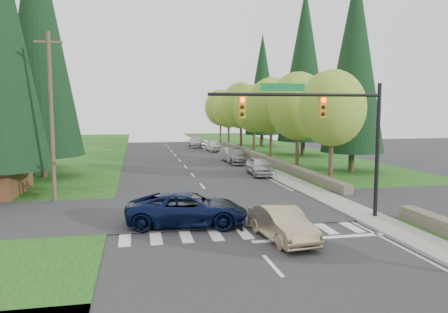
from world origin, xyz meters
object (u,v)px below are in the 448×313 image
object	(u,v)px
suv_navy	(188,209)
parked_car_d	(214,145)
parked_car_c	(232,155)
parked_car_e	(197,142)
parked_car_a	(260,166)
sedan_champagne	(282,224)
parked_car_b	(237,156)

from	to	relation	value
suv_navy	parked_car_d	bearing A→B (deg)	-3.98
parked_car_c	parked_car_e	world-z (taller)	parked_car_e
suv_navy	parked_car_a	world-z (taller)	suv_navy
sedan_champagne	parked_car_b	bearing A→B (deg)	74.10
parked_car_a	parked_car_d	world-z (taller)	parked_car_a
parked_car_b	parked_car_e	bearing A→B (deg)	91.85
suv_navy	parked_car_c	xyz separation A→B (m)	(7.58, 24.53, -0.05)
sedan_champagne	parked_car_c	distance (m)	27.96
parked_car_c	parked_car_e	distance (m)	19.28
sedan_champagne	parked_car_d	world-z (taller)	parked_car_d
parked_car_b	parked_car_e	distance (m)	20.51
sedan_champagne	parked_car_d	distance (m)	40.26
parked_car_b	parked_car_d	bearing A→B (deg)	87.89
parked_car_d	parked_car_b	bearing A→B (deg)	-94.30
parked_car_d	parked_car_e	distance (m)	7.04
parked_car_b	parked_car_c	world-z (taller)	parked_car_b
parked_car_b	parked_car_c	distance (m)	1.24
parked_car_a	parked_car_e	bearing A→B (deg)	95.46
suv_navy	parked_car_e	world-z (taller)	suv_navy
parked_car_a	parked_car_b	distance (m)	8.46
sedan_champagne	parked_car_b	size ratio (longest dim) A/B	0.80
sedan_champagne	parked_car_c	size ratio (longest dim) A/B	0.95
parked_car_e	parked_car_a	bearing A→B (deg)	-84.25
parked_car_c	parked_car_e	size ratio (longest dim) A/B	0.85
parked_car_d	parked_car_e	xyz separation A→B (m)	(-1.40, 6.90, 0.02)
suv_navy	parked_car_b	world-z (taller)	suv_navy
parked_car_a	suv_navy	bearing A→B (deg)	-115.34
parked_car_b	parked_car_e	xyz separation A→B (m)	(-1.37, 20.46, -0.00)
parked_car_e	sedan_champagne	bearing A→B (deg)	-90.53
parked_car_b	parked_car_e	world-z (taller)	parked_car_b
suv_navy	parked_car_d	size ratio (longest dim) A/B	1.30
parked_car_c	parked_car_b	bearing A→B (deg)	-79.75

